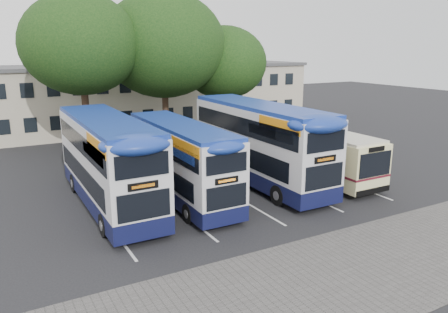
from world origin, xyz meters
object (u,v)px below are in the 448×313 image
tree_right (224,63)px  tree_left (81,44)px  bus_dd_mid (181,158)px  tree_mid (163,45)px  bus_dd_left (107,158)px  bus_single (311,149)px  lamp_post (240,78)px  bus_dd_right (259,140)px

tree_right → tree_left: bearing=-175.6°
tree_right → bus_dd_mid: tree_right is taller
tree_mid → bus_dd_mid: tree_mid is taller
bus_dd_left → bus_single: bearing=-2.9°
bus_dd_left → tree_right: bearing=41.5°
bus_dd_mid → bus_single: 8.90m
tree_mid → tree_right: (5.37, 0.05, -1.44)m
lamp_post → tree_right: size_ratio=0.94×
tree_mid → bus_dd_right: (1.19, -11.75, -5.42)m
tree_right → bus_single: tree_right is taller
bus_dd_left → bus_dd_right: 8.79m
lamp_post → bus_dd_mid: 19.51m
bus_dd_left → bus_dd_right: bus_dd_right is taller
tree_mid → bus_dd_right: tree_mid is taller
tree_left → bus_dd_mid: size_ratio=1.18×
bus_single → tree_right: bearing=87.9°
tree_right → bus_dd_mid: bearing=-127.4°
lamp_post → bus_dd_mid: lamp_post is taller
bus_dd_mid → bus_dd_right: bearing=4.6°
tree_left → bus_single: size_ratio=1.14×
lamp_post → bus_single: lamp_post is taller
tree_left → bus_dd_mid: bearing=-78.0°
lamp_post → bus_single: bearing=-103.6°
tree_left → tree_right: size_ratio=1.20×
lamp_post → bus_dd_right: lamp_post is taller
bus_dd_mid → bus_dd_right: 5.18m
bus_single → tree_mid: bearing=112.2°
tree_mid → tree_right: bearing=0.6°
lamp_post → bus_single: size_ratio=0.89×
bus_dd_right → bus_dd_mid: bearing=-175.4°
tree_right → bus_dd_mid: 15.98m
lamp_post → tree_left: size_ratio=0.79×
lamp_post → bus_dd_right: bearing=-116.8°
bus_dd_right → bus_single: bearing=-4.2°
bus_dd_left → bus_dd_mid: size_ratio=1.11×
lamp_post → bus_dd_mid: bearing=-130.0°
lamp_post → bus_dd_left: lamp_post is taller
bus_dd_left → bus_dd_mid: bearing=-11.9°
tree_mid → bus_dd_mid: (-3.97, -12.17, -5.77)m
tree_mid → tree_right: size_ratio=1.25×
tree_left → bus_dd_left: 11.97m
tree_mid → bus_dd_right: 12.99m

